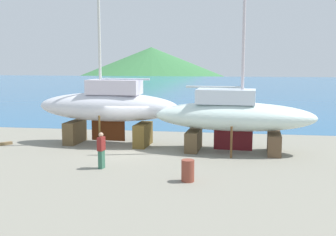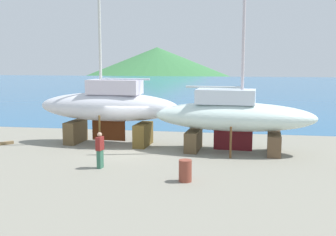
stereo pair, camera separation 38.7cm
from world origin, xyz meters
TOP-DOWN VIEW (x-y plane):
  - ground_plane at (0.00, -2.70)m, footprint 43.55×43.55m
  - sea_water at (0.00, 54.77)m, footprint 174.20×95.92m
  - headland_hill at (-25.00, 138.33)m, footprint 99.07×99.07m
  - sailboat_large_starboard at (-1.43, 1.88)m, footprint 8.84×3.08m
  - sailboat_mid_port at (5.97, 0.94)m, footprint 9.05×3.39m
  - worker at (-0.15, -3.61)m, footprint 0.30×0.47m
  - barrel_rust_near at (4.10, -5.10)m, footprint 0.77×0.77m

SIDE VIEW (x-z plane):
  - ground_plane at x=0.00m, z-range 0.00..0.00m
  - sea_water at x=0.00m, z-range 0.00..0.00m
  - headland_hill at x=-25.00m, z-range -9.79..9.79m
  - barrel_rust_near at x=4.10m, z-range 0.00..0.93m
  - worker at x=-0.15m, z-range 0.03..1.76m
  - sailboat_mid_port at x=5.97m, z-range -4.43..8.46m
  - sailboat_large_starboard at x=-1.43m, z-range -4.04..8.62m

